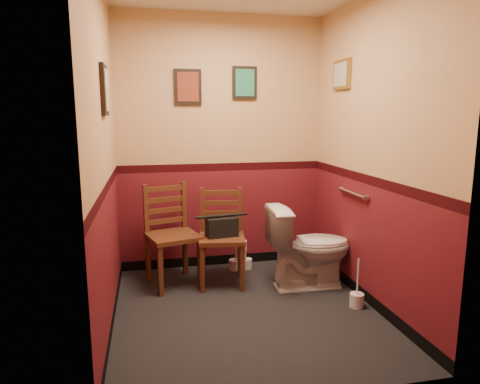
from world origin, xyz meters
name	(u,v)px	position (x,y,z in m)	size (l,w,h in m)	color
floor	(246,311)	(0.00, 0.00, 0.00)	(2.20, 2.40, 0.00)	black
wall_back	(221,145)	(0.00, 1.20, 1.35)	(2.20, 2.70, 0.00)	maroon
wall_front	(297,175)	(0.00, -1.20, 1.35)	(2.20, 2.70, 0.00)	maroon
wall_left	(104,158)	(-1.10, 0.00, 1.35)	(2.40, 2.70, 0.00)	maroon
wall_right	(371,152)	(1.10, 0.00, 1.35)	(2.40, 2.70, 0.00)	maroon
grab_bar	(352,193)	(1.07, 0.25, 0.95)	(0.05, 0.56, 0.06)	silver
framed_print_back_a	(188,87)	(-0.35, 1.18, 1.95)	(0.28, 0.04, 0.36)	black
framed_print_back_b	(245,83)	(0.25, 1.18, 2.00)	(0.26, 0.04, 0.34)	black
framed_print_left	(105,90)	(-1.08, 0.10, 1.85)	(0.04, 0.30, 0.38)	black
framed_print_right	(342,74)	(1.08, 0.60, 2.05)	(0.04, 0.34, 0.28)	olive
toilet	(309,247)	(0.72, 0.40, 0.40)	(0.45, 0.81, 0.80)	white
toilet_brush	(357,299)	(0.97, -0.13, 0.07)	(0.12, 0.12, 0.44)	silver
chair_left	(171,235)	(-0.58, 0.76, 0.50)	(0.58, 0.58, 1.00)	#5B301B
chair_right	(222,237)	(-0.09, 0.68, 0.47)	(0.50, 0.50, 0.95)	#5B301B
handbag	(222,227)	(-0.10, 0.63, 0.59)	(0.32, 0.19, 0.22)	black
tp_stack	(241,257)	(0.17, 1.00, 0.14)	(0.26, 0.16, 0.33)	silver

